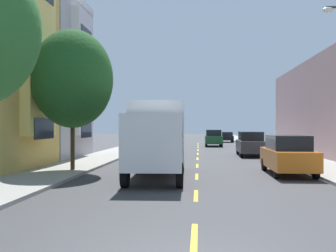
% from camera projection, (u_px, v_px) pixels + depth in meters
% --- Properties ---
extents(ground_plane, '(160.00, 160.00, 0.00)m').
position_uv_depth(ground_plane, '(198.00, 151.00, 36.29)').
color(ground_plane, '#38383A').
extents(sidewalk_left, '(3.20, 120.00, 0.14)m').
position_uv_depth(sidewalk_left, '(119.00, 152.00, 34.86)').
color(sidewalk_left, '#99968E').
rests_on(sidewalk_left, ground_plane).
extents(sidewalk_right, '(3.20, 120.00, 0.14)m').
position_uv_depth(sidewalk_right, '(280.00, 153.00, 33.73)').
color(sidewalk_right, '#99968E').
rests_on(sidewalk_right, ground_plane).
extents(lane_centerline_dashes, '(0.14, 47.20, 0.01)m').
position_uv_depth(lane_centerline_dashes, '(198.00, 156.00, 30.81)').
color(lane_centerline_dashes, yellow).
rests_on(lane_centerline_dashes, ground_plane).
extents(townhouse_third_dove_grey, '(11.98, 7.59, 12.01)m').
position_uv_depth(townhouse_third_dove_grey, '(6.00, 80.00, 28.99)').
color(townhouse_third_dove_grey, '#A8A8AD').
rests_on(townhouse_third_dove_grey, ground_plane).
extents(street_tree_second, '(4.16, 4.16, 7.22)m').
position_uv_depth(street_tree_second, '(73.00, 79.00, 20.03)').
color(street_tree_second, '#47331E').
rests_on(street_tree_second, sidewalk_left).
extents(delivery_box_truck, '(2.64, 7.83, 3.49)m').
position_uv_depth(delivery_box_truck, '(158.00, 135.00, 18.25)').
color(delivery_box_truck, white).
rests_on(delivery_box_truck, ground_plane).
extents(parked_suv_charcoal, '(2.02, 4.83, 1.93)m').
position_uv_depth(parked_suv_charcoal, '(251.00, 144.00, 30.89)').
color(parked_suv_charcoal, '#333338').
rests_on(parked_suv_charcoal, ground_plane).
extents(parked_suv_orange, '(1.96, 4.81, 1.93)m').
position_uv_depth(parked_suv_orange, '(288.00, 154.00, 19.15)').
color(parked_suv_orange, orange).
rests_on(parked_suv_orange, ground_plane).
extents(parked_pickup_teal, '(2.09, 5.33, 1.73)m').
position_uv_depth(parked_pickup_teal, '(157.00, 140.00, 41.56)').
color(parked_pickup_teal, '#195B60').
rests_on(parked_pickup_teal, ground_plane).
extents(parked_hatchback_black, '(1.81, 4.03, 1.50)m').
position_uv_depth(parked_hatchback_black, '(227.00, 137.00, 56.83)').
color(parked_hatchback_black, black).
rests_on(parked_hatchback_black, ground_plane).
extents(parked_suv_red, '(1.97, 4.81, 1.93)m').
position_uv_depth(parked_suv_red, '(144.00, 143.00, 32.04)').
color(parked_suv_red, '#AD1E1E').
rests_on(parked_suv_red, ground_plane).
extents(moving_forest_sedan, '(1.95, 4.80, 1.93)m').
position_uv_depth(moving_forest_sedan, '(213.00, 138.00, 45.63)').
color(moving_forest_sedan, '#194C28').
rests_on(moving_forest_sedan, ground_plane).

